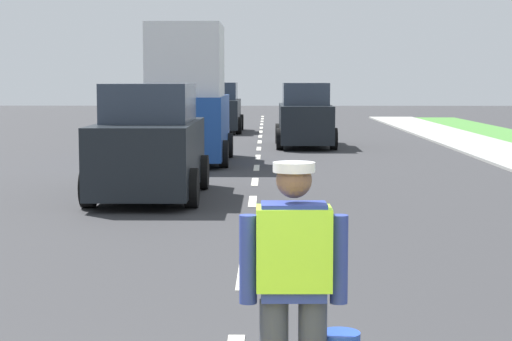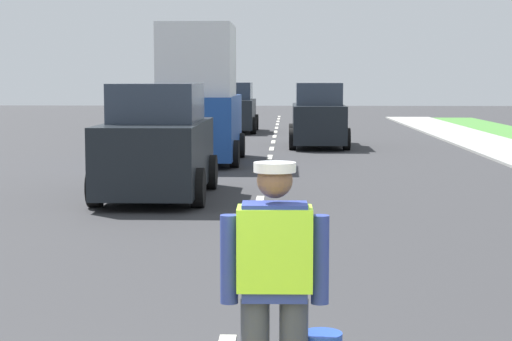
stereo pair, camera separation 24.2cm
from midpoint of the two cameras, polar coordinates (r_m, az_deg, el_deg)
The scene contains 7 objects.
ground_plane at distance 25.02m, azimuth 1.18°, elevation 0.92°, with size 96.00×96.00×0.00m, color #333335.
lane_center_line at distance 29.21m, azimuth 1.31°, elevation 1.64°, with size 0.14×46.40×0.01m.
road_worker at distance 5.50m, azimuth 2.72°, elevation -7.15°, with size 0.76×0.38×1.67m.
delivery_truck at distance 23.02m, azimuth -3.33°, elevation 4.49°, with size 2.16×4.60×3.54m.
car_oncoming_lead at distance 16.36m, azimuth -5.95°, elevation 1.66°, with size 1.98×4.14×2.09m.
car_oncoming_third at distance 36.54m, azimuth -1.37°, elevation 3.98°, with size 2.10×4.33×2.04m.
car_outgoing_far at distance 28.65m, azimuth 4.27°, elevation 3.45°, with size 1.88×4.35×2.06m.
Camera 2 is at (0.50, -3.92, 2.17)m, focal length 62.13 mm.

